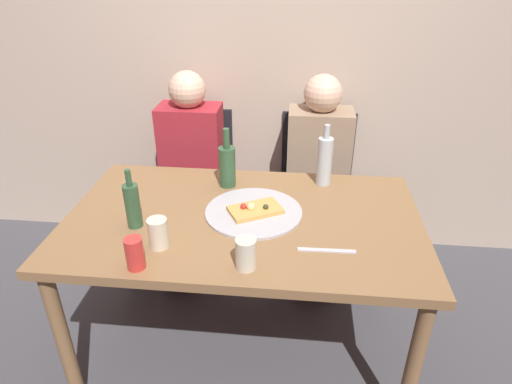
{
  "coord_description": "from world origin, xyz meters",
  "views": [
    {
      "loc": [
        0.22,
        -1.59,
        1.74
      ],
      "look_at": [
        0.04,
        0.13,
        0.8
      ],
      "focal_mm": 30.97,
      "sensor_mm": 36.0,
      "label": 1
    }
  ],
  "objects_px": {
    "chair_right": "(316,179)",
    "water_bottle": "(325,160)",
    "dining_table": "(243,232)",
    "soda_can": "(135,253)",
    "guest_in_sweater": "(189,165)",
    "tumbler_far": "(158,233)",
    "pizza_slice_last": "(255,209)",
    "table_knife": "(327,250)",
    "pizza_tray": "(254,212)",
    "chair_left": "(196,174)",
    "guest_in_beanie": "(318,171)",
    "wine_bottle": "(227,165)",
    "beer_bottle": "(133,205)",
    "tumbler_near": "(246,254)"
  },
  "relations": [
    {
      "from": "table_knife",
      "to": "guest_in_beanie",
      "type": "relative_size",
      "value": 0.19
    },
    {
      "from": "pizza_slice_last",
      "to": "table_knife",
      "type": "height_order",
      "value": "pizza_slice_last"
    },
    {
      "from": "water_bottle",
      "to": "beer_bottle",
      "type": "bearing_deg",
      "value": -149.55
    },
    {
      "from": "tumbler_far",
      "to": "table_knife",
      "type": "relative_size",
      "value": 0.54
    },
    {
      "from": "pizza_slice_last",
      "to": "chair_left",
      "type": "xyz_separation_m",
      "value": [
        -0.46,
        0.82,
        -0.26
      ]
    },
    {
      "from": "beer_bottle",
      "to": "guest_in_beanie",
      "type": "relative_size",
      "value": 0.22
    },
    {
      "from": "pizza_slice_last",
      "to": "tumbler_near",
      "type": "height_order",
      "value": "tumbler_near"
    },
    {
      "from": "beer_bottle",
      "to": "tumbler_far",
      "type": "distance_m",
      "value": 0.2
    },
    {
      "from": "guest_in_sweater",
      "to": "water_bottle",
      "type": "bearing_deg",
      "value": 155.02
    },
    {
      "from": "pizza_slice_last",
      "to": "chair_left",
      "type": "relative_size",
      "value": 0.28
    },
    {
      "from": "wine_bottle",
      "to": "guest_in_beanie",
      "type": "distance_m",
      "value": 0.65
    },
    {
      "from": "pizza_slice_last",
      "to": "beer_bottle",
      "type": "distance_m",
      "value": 0.51
    },
    {
      "from": "beer_bottle",
      "to": "water_bottle",
      "type": "relative_size",
      "value": 0.85
    },
    {
      "from": "pizza_slice_last",
      "to": "water_bottle",
      "type": "height_order",
      "value": "water_bottle"
    },
    {
      "from": "beer_bottle",
      "to": "table_knife",
      "type": "height_order",
      "value": "beer_bottle"
    },
    {
      "from": "dining_table",
      "to": "beer_bottle",
      "type": "relative_size",
      "value": 5.91
    },
    {
      "from": "guest_in_beanie",
      "to": "soda_can",
      "type": "bearing_deg",
      "value": 57.85
    },
    {
      "from": "guest_in_beanie",
      "to": "tumbler_far",
      "type": "bearing_deg",
      "value": 56.15
    },
    {
      "from": "soda_can",
      "to": "chair_left",
      "type": "relative_size",
      "value": 0.14
    },
    {
      "from": "beer_bottle",
      "to": "tumbler_near",
      "type": "distance_m",
      "value": 0.54
    },
    {
      "from": "dining_table",
      "to": "tumbler_far",
      "type": "distance_m",
      "value": 0.41
    },
    {
      "from": "tumbler_near",
      "to": "table_knife",
      "type": "relative_size",
      "value": 0.54
    },
    {
      "from": "pizza_slice_last",
      "to": "guest_in_beanie",
      "type": "xyz_separation_m",
      "value": [
        0.29,
        0.67,
        -0.13
      ]
    },
    {
      "from": "chair_left",
      "to": "dining_table",
      "type": "bearing_deg",
      "value": 115.84
    },
    {
      "from": "tumbler_near",
      "to": "chair_right",
      "type": "bearing_deg",
      "value": 76.43
    },
    {
      "from": "pizza_slice_last",
      "to": "pizza_tray",
      "type": "bearing_deg",
      "value": 129.43
    },
    {
      "from": "pizza_tray",
      "to": "tumbler_far",
      "type": "height_order",
      "value": "tumbler_far"
    },
    {
      "from": "guest_in_sweater",
      "to": "tumbler_far",
      "type": "bearing_deg",
      "value": 97.23
    },
    {
      "from": "water_bottle",
      "to": "guest_in_sweater",
      "type": "height_order",
      "value": "guest_in_sweater"
    },
    {
      "from": "tumbler_far",
      "to": "chair_left",
      "type": "distance_m",
      "value": 1.14
    },
    {
      "from": "pizza_tray",
      "to": "table_knife",
      "type": "bearing_deg",
      "value": -38.95
    },
    {
      "from": "dining_table",
      "to": "chair_right",
      "type": "bearing_deg",
      "value": 68.1
    },
    {
      "from": "chair_right",
      "to": "guest_in_sweater",
      "type": "bearing_deg",
      "value": 11.39
    },
    {
      "from": "chair_right",
      "to": "water_bottle",
      "type": "bearing_deg",
      "value": 90.83
    },
    {
      "from": "wine_bottle",
      "to": "chair_right",
      "type": "distance_m",
      "value": 0.8
    },
    {
      "from": "dining_table",
      "to": "wine_bottle",
      "type": "relative_size",
      "value": 5.22
    },
    {
      "from": "table_knife",
      "to": "chair_right",
      "type": "bearing_deg",
      "value": -91.06
    },
    {
      "from": "tumbler_near",
      "to": "chair_left",
      "type": "height_order",
      "value": "chair_left"
    },
    {
      "from": "soda_can",
      "to": "guest_in_sweater",
      "type": "bearing_deg",
      "value": 94.0
    },
    {
      "from": "chair_right",
      "to": "guest_in_sweater",
      "type": "relative_size",
      "value": 0.77
    },
    {
      "from": "wine_bottle",
      "to": "chair_left",
      "type": "xyz_separation_m",
      "value": [
        -0.3,
        0.57,
        -0.34
      ]
    },
    {
      "from": "water_bottle",
      "to": "soda_can",
      "type": "relative_size",
      "value": 2.46
    },
    {
      "from": "tumbler_near",
      "to": "chair_left",
      "type": "bearing_deg",
      "value": 111.39
    },
    {
      "from": "water_bottle",
      "to": "soda_can",
      "type": "height_order",
      "value": "water_bottle"
    },
    {
      "from": "chair_left",
      "to": "guest_in_sweater",
      "type": "distance_m",
      "value": 0.2
    },
    {
      "from": "beer_bottle",
      "to": "guest_in_sweater",
      "type": "height_order",
      "value": "guest_in_sweater"
    },
    {
      "from": "beer_bottle",
      "to": "pizza_slice_last",
      "type": "bearing_deg",
      "value": 16.32
    },
    {
      "from": "tumbler_far",
      "to": "guest_in_sweater",
      "type": "height_order",
      "value": "guest_in_sweater"
    },
    {
      "from": "pizza_tray",
      "to": "pizza_slice_last",
      "type": "height_order",
      "value": "pizza_slice_last"
    },
    {
      "from": "dining_table",
      "to": "tumbler_far",
      "type": "xyz_separation_m",
      "value": [
        -0.29,
        -0.25,
        0.14
      ]
    }
  ]
}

